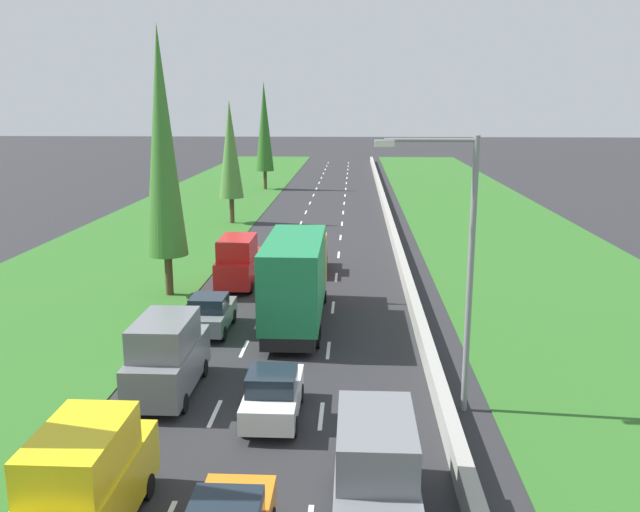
% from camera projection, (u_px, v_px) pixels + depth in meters
% --- Properties ---
extents(ground_plane, '(300.00, 300.00, 0.00)m').
position_uv_depth(ground_plane, '(323.00, 218.00, 60.01)').
color(ground_plane, '#28282B').
rests_on(ground_plane, ground).
extents(grass_verge_left, '(14.00, 140.00, 0.04)m').
position_uv_depth(grass_verge_left, '(183.00, 216.00, 60.63)').
color(grass_verge_left, '#2D6623').
rests_on(grass_verge_left, ground).
extents(grass_verge_right, '(14.00, 140.00, 0.04)m').
position_uv_depth(grass_verge_right, '(486.00, 219.00, 59.30)').
color(grass_verge_right, '#2D6623').
rests_on(grass_verge_right, ground).
extents(median_barrier, '(0.44, 120.00, 0.85)m').
position_uv_depth(median_barrier, '(387.00, 214.00, 59.63)').
color(median_barrier, '#9E9B93').
rests_on(median_barrier, ground).
extents(lane_markings, '(3.64, 116.00, 0.01)m').
position_uv_depth(lane_markings, '(323.00, 218.00, 60.01)').
color(lane_markings, white).
rests_on(lane_markings, ground).
extents(yellow_van_left_lane, '(1.96, 4.90, 2.82)m').
position_uv_depth(yellow_van_left_lane, '(87.00, 482.00, 15.57)').
color(yellow_van_left_lane, yellow).
rests_on(yellow_van_left_lane, ground).
extents(grey_van_left_lane, '(1.96, 4.90, 2.82)m').
position_uv_depth(grey_van_left_lane, '(167.00, 356.00, 23.33)').
color(grey_van_left_lane, slate).
rests_on(grey_van_left_lane, ground).
extents(white_hatchback_centre_lane, '(1.74, 3.90, 1.72)m').
position_uv_depth(white_hatchback_centre_lane, '(273.00, 394.00, 21.59)').
color(white_hatchback_centre_lane, white).
rests_on(white_hatchback_centre_lane, ground).
extents(green_box_truck_centre_lane, '(2.46, 9.40, 4.18)m').
position_uv_depth(green_box_truck_centre_lane, '(296.00, 278.00, 30.61)').
color(green_box_truck_centre_lane, black).
rests_on(green_box_truck_centre_lane, ground).
extents(grey_hatchback_left_lane, '(1.74, 3.90, 1.72)m').
position_uv_depth(grey_hatchback_left_lane, '(211.00, 314.00, 29.87)').
color(grey_hatchback_left_lane, slate).
rests_on(grey_hatchback_left_lane, ground).
extents(red_van_left_lane, '(1.96, 4.90, 2.82)m').
position_uv_depth(red_van_left_lane, '(238.00, 262.00, 37.24)').
color(red_van_left_lane, red).
rests_on(red_van_left_lane, ground).
extents(grey_van_right_lane, '(1.96, 4.90, 2.82)m').
position_uv_depth(grey_van_right_lane, '(375.00, 470.00, 16.08)').
color(grey_van_right_lane, slate).
rests_on(grey_van_right_lane, ground).
extents(red_sedan_centre_lane, '(1.82, 4.50, 1.64)m').
position_uv_depth(red_sedan_centre_lane, '(311.00, 258.00, 40.67)').
color(red_sedan_centre_lane, red).
rests_on(red_sedan_centre_lane, ground).
extents(poplar_tree_second, '(2.15, 2.15, 13.82)m').
position_uv_depth(poplar_tree_second, '(162.00, 144.00, 34.04)').
color(poplar_tree_second, '#4C3823').
rests_on(poplar_tree_second, ground).
extents(poplar_tree_third, '(2.06, 2.06, 10.24)m').
position_uv_depth(poplar_tree_third, '(230.00, 150.00, 55.92)').
color(poplar_tree_third, '#4C3823').
rests_on(poplar_tree_third, ground).
extents(poplar_tree_fourth, '(2.11, 2.11, 12.46)m').
position_uv_depth(poplar_tree_fourth, '(264.00, 127.00, 78.35)').
color(poplar_tree_fourth, '#4C3823').
rests_on(poplar_tree_fourth, ground).
extents(street_light_mast, '(3.20, 0.28, 9.00)m').
position_uv_depth(street_light_mast, '(460.00, 256.00, 21.24)').
color(street_light_mast, gray).
rests_on(street_light_mast, ground).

